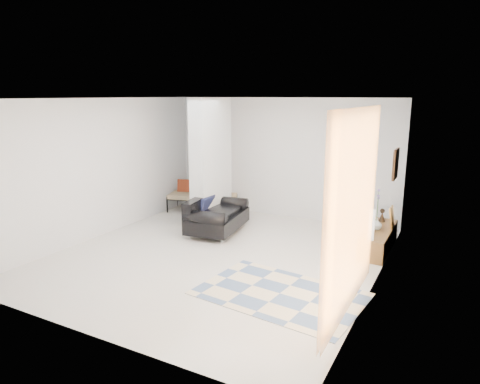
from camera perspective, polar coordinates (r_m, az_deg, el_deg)
The scene contains 17 objects.
floor at distance 7.88m, azimuth -3.00°, elevation -8.46°, with size 6.00×6.00×0.00m, color silver.
ceiling at distance 7.34m, azimuth -3.26°, elevation 12.34°, with size 6.00×6.00×0.00m, color white.
wall_back at distance 10.14m, azimuth 5.63°, elevation 4.50°, with size 6.00×6.00×0.00m, color silver.
wall_front at distance 5.23m, azimuth -20.30°, elevation -4.23°, with size 6.00×6.00×0.00m, color silver.
wall_left at distance 9.19m, azimuth -18.03°, elevation 3.06°, with size 6.00×6.00×0.00m, color silver.
wall_right at distance 6.54m, azimuth 18.02°, elevation -0.70°, with size 6.00×6.00×0.00m, color silver.
partition_column at distance 9.40m, azimuth -3.88°, elevation 3.87°, with size 0.35×1.20×2.80m, color silver.
hallway_door at distance 11.12m, azimuth -4.57°, elevation 3.28°, with size 0.85×0.06×2.04m, color white.
curtain at distance 5.45m, azimuth 15.08°, elevation -2.63°, with size 2.55×2.55×0.00m, color orange.
wall_art at distance 8.16m, azimuth 20.05°, elevation 3.52°, with size 0.04×0.45×0.55m, color #3E2211.
media_console at distance 8.52m, azimuth 17.98°, elevation -5.97°, with size 0.45×1.61×0.80m.
loveseat at distance 9.11m, azimuth -3.36°, elevation -3.13°, with size 1.11×1.67×0.76m.
daybed at distance 10.75m, azimuth -5.16°, elevation -0.33°, with size 1.76×1.08×0.77m.
area_rug at distance 6.48m, azimuth 5.34°, elevation -13.35°, with size 2.33×1.56×0.01m, color beige.
cylinder_lamp at distance 7.73m, azimuth 17.14°, elevation -4.19°, with size 0.10×0.10×0.55m, color white.
bronze_figurine at distance 8.95m, azimuth 18.42°, elevation -2.93°, with size 0.13×0.13×0.26m, color black, non-canonical shape.
vase at distance 8.39m, azimuth 17.72°, elevation -4.07°, with size 0.21×0.21×0.22m, color silver.
Camera 1 is at (3.78, -6.29, 2.86)m, focal length 32.00 mm.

